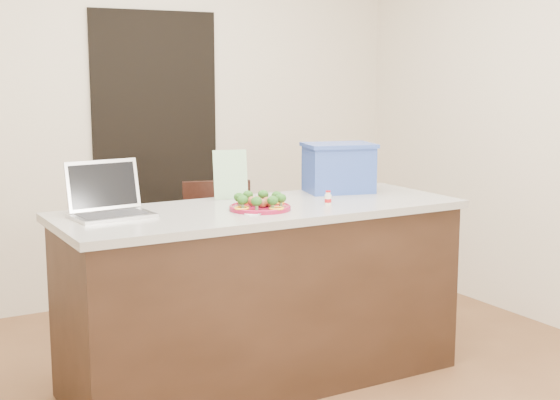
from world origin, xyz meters
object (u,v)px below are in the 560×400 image
island (263,294)px  plate (260,207)px  blue_box (339,167)px  yogurt_bottle (328,199)px  laptop (108,201)px  napkin (256,212)px  chair (224,249)px

island → plate: size_ratio=6.81×
blue_box → yogurt_bottle: bearing=-116.3°
yogurt_bottle → blue_box: 0.46m
yogurt_bottle → laptop: size_ratio=0.20×
island → laptop: (-0.75, 0.15, 0.53)m
napkin → blue_box: bearing=26.0°
plate → yogurt_bottle: 0.37m
island → chair: (0.16, 0.77, 0.07)m
napkin → chair: bearing=73.6°
island → laptop: laptop is taller
napkin → blue_box: (0.71, 0.35, 0.14)m
plate → napkin: bearing=-132.4°
island → blue_box: (0.60, 0.21, 0.60)m
napkin → yogurt_bottle: yogurt_bottle is taller
plate → island: bearing=54.4°
yogurt_bottle → chair: size_ratio=0.08×
island → chair: chair is taller
plate → blue_box: size_ratio=0.70×
napkin → blue_box: 0.80m
napkin → laptop: bearing=155.4°
blue_box → chair: 0.89m
laptop → chair: laptop is taller
yogurt_bottle → chair: 1.01m
island → napkin: 0.49m
plate → chair: size_ratio=0.32×
plate → laptop: laptop is taller
island → yogurt_bottle: bearing=-23.1°
napkin → plate: bearing=47.6°
island → napkin: size_ratio=14.66×
chair → plate: bearing=-86.8°
plate → laptop: bearing=161.8°
napkin → blue_box: blue_box is taller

